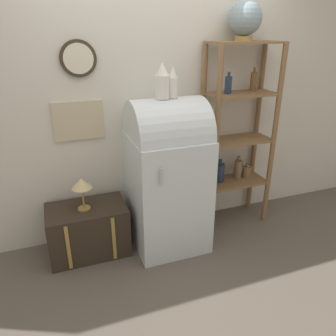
{
  "coord_description": "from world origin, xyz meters",
  "views": [
    {
      "loc": [
        -0.93,
        -2.35,
        1.93
      ],
      "look_at": [
        0.01,
        0.21,
        0.77
      ],
      "focal_mm": 35.0,
      "sensor_mm": 36.0,
      "label": 1
    }
  ],
  "objects_px": {
    "refrigerator": "(167,173)",
    "vase_center": "(173,83)",
    "vase_left": "(162,82)",
    "desk_lamp": "(82,185)",
    "globe": "(245,19)",
    "suitcase_trunk": "(88,230)"
  },
  "relations": [
    {
      "from": "desk_lamp",
      "to": "vase_left",
      "type": "bearing_deg",
      "value": -5.44
    },
    {
      "from": "suitcase_trunk",
      "to": "vase_center",
      "type": "height_order",
      "value": "vase_center"
    },
    {
      "from": "desk_lamp",
      "to": "refrigerator",
      "type": "bearing_deg",
      "value": -4.34
    },
    {
      "from": "suitcase_trunk",
      "to": "vase_center",
      "type": "bearing_deg",
      "value": -6.61
    },
    {
      "from": "refrigerator",
      "to": "suitcase_trunk",
      "type": "relative_size",
      "value": 2.0
    },
    {
      "from": "refrigerator",
      "to": "globe",
      "type": "xyz_separation_m",
      "value": [
        0.8,
        0.18,
        1.29
      ]
    },
    {
      "from": "globe",
      "to": "vase_center",
      "type": "distance_m",
      "value": 0.92
    },
    {
      "from": "refrigerator",
      "to": "desk_lamp",
      "type": "bearing_deg",
      "value": 175.66
    },
    {
      "from": "vase_center",
      "to": "globe",
      "type": "bearing_deg",
      "value": 13.88
    },
    {
      "from": "refrigerator",
      "to": "vase_center",
      "type": "distance_m",
      "value": 0.8
    },
    {
      "from": "desk_lamp",
      "to": "globe",
      "type": "bearing_deg",
      "value": 4.33
    },
    {
      "from": "refrigerator",
      "to": "globe",
      "type": "bearing_deg",
      "value": 12.39
    },
    {
      "from": "globe",
      "to": "desk_lamp",
      "type": "relative_size",
      "value": 1.13
    },
    {
      "from": "vase_left",
      "to": "desk_lamp",
      "type": "relative_size",
      "value": 0.97
    },
    {
      "from": "globe",
      "to": "suitcase_trunk",
      "type": "bearing_deg",
      "value": -176.53
    },
    {
      "from": "vase_center",
      "to": "desk_lamp",
      "type": "height_order",
      "value": "vase_center"
    },
    {
      "from": "globe",
      "to": "refrigerator",
      "type": "bearing_deg",
      "value": -167.61
    },
    {
      "from": "refrigerator",
      "to": "vase_center",
      "type": "xyz_separation_m",
      "value": [
        0.05,
        -0.01,
        0.8
      ]
    },
    {
      "from": "desk_lamp",
      "to": "vase_center",
      "type": "bearing_deg",
      "value": -4.78
    },
    {
      "from": "refrigerator",
      "to": "desk_lamp",
      "type": "xyz_separation_m",
      "value": [
        -0.76,
        0.06,
        -0.03
      ]
    },
    {
      "from": "globe",
      "to": "vase_left",
      "type": "xyz_separation_m",
      "value": [
        -0.84,
        -0.19,
        -0.48
      ]
    },
    {
      "from": "vase_left",
      "to": "globe",
      "type": "bearing_deg",
      "value": 12.45
    }
  ]
}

